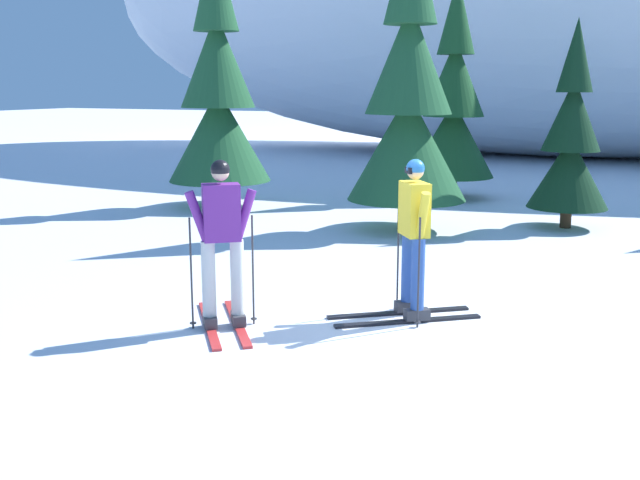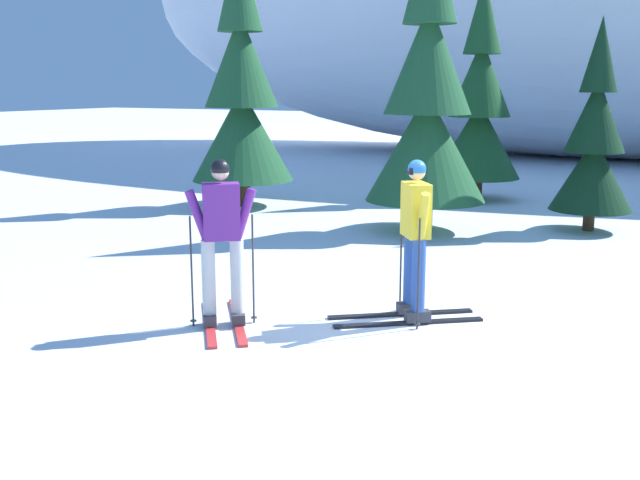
{
  "view_description": "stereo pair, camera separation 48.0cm",
  "coord_description": "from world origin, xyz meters",
  "px_view_note": "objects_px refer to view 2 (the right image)",
  "views": [
    {
      "loc": [
        2.4,
        -7.5,
        2.63
      ],
      "look_at": [
        -0.98,
        -0.11,
        0.95
      ],
      "focal_mm": 42.34,
      "sensor_mm": 36.0,
      "label": 1
    },
    {
      "loc": [
        2.83,
        -7.29,
        2.63
      ],
      "look_at": [
        -0.98,
        -0.11,
        0.95
      ],
      "focal_mm": 42.34,
      "sensor_mm": 36.0,
      "label": 2
    }
  ],
  "objects_px": {
    "skier_purple_jacket": "(222,240)",
    "pine_tree_left": "(480,108)",
    "pine_tree_center_right": "(594,143)",
    "skier_yellow_jacket": "(415,237)",
    "pine_tree_far_left": "(241,96)",
    "pine_tree_center_left": "(427,101)"
  },
  "relations": [
    {
      "from": "skier_purple_jacket",
      "to": "pine_tree_left",
      "type": "distance_m",
      "value": 10.62
    },
    {
      "from": "pine_tree_center_right",
      "to": "skier_yellow_jacket",
      "type": "bearing_deg",
      "value": -97.95
    },
    {
      "from": "pine_tree_center_right",
      "to": "pine_tree_far_left",
      "type": "bearing_deg",
      "value": -175.61
    },
    {
      "from": "skier_purple_jacket",
      "to": "pine_tree_center_right",
      "type": "bearing_deg",
      "value": 70.91
    },
    {
      "from": "skier_purple_jacket",
      "to": "pine_tree_center_left",
      "type": "distance_m",
      "value": 6.46
    },
    {
      "from": "skier_purple_jacket",
      "to": "pine_tree_left",
      "type": "height_order",
      "value": "pine_tree_left"
    },
    {
      "from": "pine_tree_left",
      "to": "pine_tree_center_right",
      "type": "height_order",
      "value": "pine_tree_left"
    },
    {
      "from": "pine_tree_far_left",
      "to": "pine_tree_center_left",
      "type": "bearing_deg",
      "value": -10.9
    },
    {
      "from": "skier_yellow_jacket",
      "to": "pine_tree_left",
      "type": "relative_size",
      "value": 0.36
    },
    {
      "from": "skier_yellow_jacket",
      "to": "pine_tree_center_right",
      "type": "height_order",
      "value": "pine_tree_center_right"
    },
    {
      "from": "pine_tree_far_left",
      "to": "pine_tree_center_right",
      "type": "height_order",
      "value": "pine_tree_far_left"
    },
    {
      "from": "pine_tree_left",
      "to": "skier_purple_jacket",
      "type": "bearing_deg",
      "value": -88.55
    },
    {
      "from": "skier_purple_jacket",
      "to": "pine_tree_center_left",
      "type": "xyz_separation_m",
      "value": [
        0.02,
        6.31,
        1.37
      ]
    },
    {
      "from": "pine_tree_left",
      "to": "pine_tree_center_right",
      "type": "xyz_separation_m",
      "value": [
        2.95,
        -2.82,
        -0.52
      ]
    },
    {
      "from": "skier_yellow_jacket",
      "to": "pine_tree_center_left",
      "type": "relative_size",
      "value": 0.33
    },
    {
      "from": "pine_tree_center_left",
      "to": "pine_tree_far_left",
      "type": "bearing_deg",
      "value": 169.1
    },
    {
      "from": "pine_tree_far_left",
      "to": "pine_tree_center_right",
      "type": "xyz_separation_m",
      "value": [
        7.2,
        0.55,
        -0.79
      ]
    },
    {
      "from": "skier_yellow_jacket",
      "to": "pine_tree_far_left",
      "type": "distance_m",
      "value": 8.79
    },
    {
      "from": "skier_purple_jacket",
      "to": "pine_tree_left",
      "type": "relative_size",
      "value": 0.37
    },
    {
      "from": "skier_yellow_jacket",
      "to": "pine_tree_center_left",
      "type": "xyz_separation_m",
      "value": [
        -1.75,
        5.11,
        1.38
      ]
    },
    {
      "from": "skier_purple_jacket",
      "to": "pine_tree_center_right",
      "type": "xyz_separation_m",
      "value": [
        2.68,
        7.74,
        0.62
      ]
    },
    {
      "from": "skier_yellow_jacket",
      "to": "skier_purple_jacket",
      "type": "bearing_deg",
      "value": -145.76
    }
  ]
}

